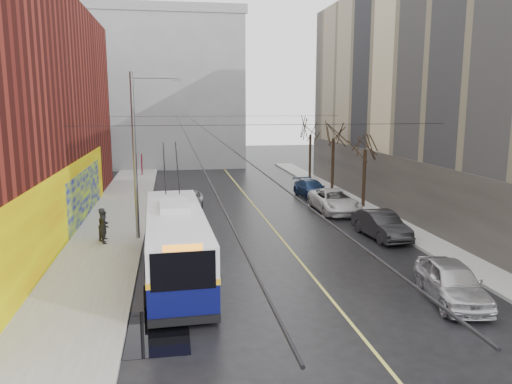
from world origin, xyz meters
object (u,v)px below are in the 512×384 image
at_px(parked_car_b, 381,225).
at_px(parked_car_c, 334,201).
at_px(following_car, 188,201).
at_px(pedestrian_b, 104,225).
at_px(tree_far, 311,127).
at_px(parked_car_a, 452,282).
at_px(parked_car_d, 312,189).
at_px(streetlight_pole, 138,152).
at_px(tree_near, 366,138).
at_px(tree_mid, 334,129).
at_px(trolleybus, 176,241).
at_px(pedestrian_a, 103,226).

distance_m(parked_car_b, parked_car_c, 6.90).
distance_m(following_car, pedestrian_b, 8.32).
height_order(tree_far, parked_car_b, tree_far).
relative_size(parked_car_a, parked_car_d, 0.98).
relative_size(streetlight_pole, following_car, 2.02).
distance_m(parked_car_a, pedestrian_b, 17.48).
bearing_deg(parked_car_b, tree_near, 71.06).
bearing_deg(parked_car_d, parked_car_a, -97.78).
height_order(tree_near, tree_mid, tree_mid).
relative_size(tree_mid, parked_car_b, 1.48).
bearing_deg(parked_car_d, parked_car_c, -95.75).
bearing_deg(trolleybus, tree_mid, 52.99).
xyz_separation_m(tree_far, pedestrian_b, (-17.04, -20.13, -4.19)).
bearing_deg(tree_mid, trolleybus, -125.15).
height_order(parked_car_a, following_car, parked_car_a).
bearing_deg(tree_mid, parked_car_a, -97.42).
distance_m(streetlight_pole, tree_far, 25.09).
bearing_deg(streetlight_pole, tree_far, 52.88).
height_order(pedestrian_a, pedestrian_b, pedestrian_a).
relative_size(streetlight_pole, tree_far, 1.37).
bearing_deg(parked_car_d, tree_far, 69.13).
xyz_separation_m(streetlight_pole, parked_car_a, (12.06, -10.65, -4.08)).
height_order(trolleybus, pedestrian_a, trolleybus).
xyz_separation_m(tree_far, parked_car_a, (-3.08, -30.65, -4.38)).
xyz_separation_m(following_car, pedestrian_a, (-4.66, -7.51, 0.34)).
bearing_deg(parked_car_b, parked_car_d, 87.64).
height_order(parked_car_d, following_car, following_car).
bearing_deg(tree_near, tree_mid, 90.00).
height_order(tree_mid, parked_car_a, tree_mid).
bearing_deg(parked_car_b, parked_car_a, -101.24).
bearing_deg(tree_far, parked_car_c, -99.24).
distance_m(tree_far, pedestrian_a, 27.15).
distance_m(parked_car_a, pedestrian_a, 17.07).
distance_m(tree_near, parked_car_b, 9.00).
relative_size(tree_far, following_car, 1.48).
xyz_separation_m(streetlight_pole, tree_near, (15.14, 6.00, 0.13)).
bearing_deg(pedestrian_a, pedestrian_b, -14.14).
bearing_deg(following_car, tree_near, 6.27).
bearing_deg(pedestrian_b, parked_car_d, -33.11).
xyz_separation_m(parked_car_b, parked_car_c, (-0.41, 6.89, 0.03)).
relative_size(tree_far, parked_car_a, 1.46).
bearing_deg(tree_far, streetlight_pole, -127.12).
relative_size(parked_car_c, pedestrian_b, 3.46).
relative_size(tree_mid, tree_far, 1.02).
relative_size(parked_car_b, pedestrian_b, 2.82).
height_order(parked_car_b, parked_car_c, parked_car_c).
bearing_deg(parked_car_d, tree_mid, 36.23).
relative_size(trolleybus, pedestrian_a, 6.07).
height_order(streetlight_pole, trolleybus, streetlight_pole).
height_order(tree_near, parked_car_b, tree_near).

